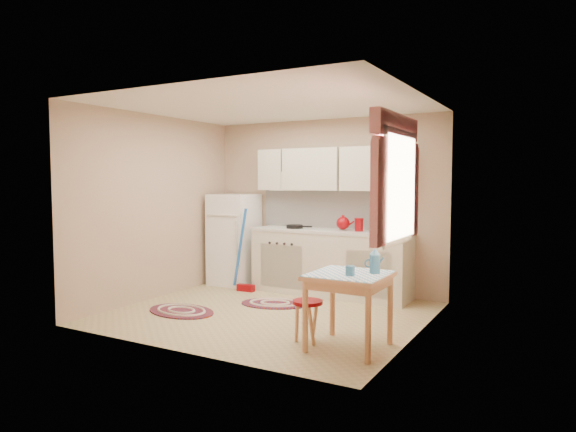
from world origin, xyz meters
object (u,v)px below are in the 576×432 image
object	(u,v)px
base_cabinets	(330,264)
table	(349,311)
stool	(308,321)
fridge	(234,239)

from	to	relation	value
base_cabinets	table	xyz separation A→B (m)	(1.11, -2.02, -0.08)
base_cabinets	table	world-z (taller)	base_cabinets
stool	base_cabinets	bearing A→B (deg)	108.48
fridge	table	bearing A→B (deg)	-35.97
fridge	base_cabinets	size ratio (longest dim) A/B	0.62
fridge	table	world-z (taller)	fridge
table	fridge	bearing A→B (deg)	144.03
table	stool	size ratio (longest dim) A/B	1.71
base_cabinets	fridge	bearing A→B (deg)	-178.22
fridge	table	size ratio (longest dim) A/B	1.94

